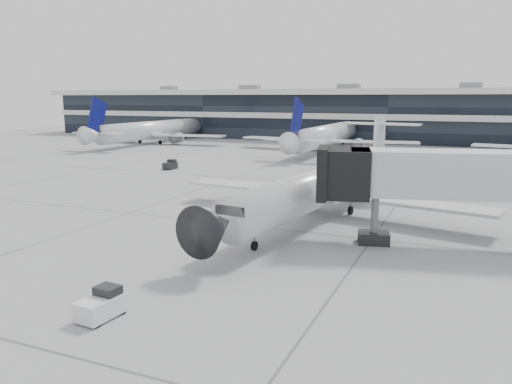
% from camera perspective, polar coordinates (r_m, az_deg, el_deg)
% --- Properties ---
extents(ground, '(220.00, 220.00, 0.00)m').
position_cam_1_polar(ground, '(37.60, -2.10, -3.77)').
color(ground, gray).
rests_on(ground, ground).
extents(terminal, '(170.00, 22.00, 10.00)m').
position_cam_1_polar(terminal, '(116.03, 15.61, 8.19)').
color(terminal, black).
rests_on(terminal, ground).
extents(bg_jet_left, '(32.00, 40.00, 9.60)m').
position_cam_1_polar(bg_jet_left, '(107.17, -11.40, 5.51)').
color(bg_jet_left, white).
rests_on(bg_jet_left, ground).
extents(bg_jet_center, '(32.00, 40.00, 9.60)m').
position_cam_1_polar(bg_jet_center, '(91.49, 8.15, 4.74)').
color(bg_jet_center, white).
rests_on(bg_jet_center, ground).
extents(regional_jet, '(25.96, 32.39, 7.49)m').
position_cam_1_polar(regional_jet, '(40.55, 8.11, 0.90)').
color(regional_jet, silver).
rests_on(regional_jet, ground).
extents(jet_bridge, '(19.76, 8.03, 6.39)m').
position_cam_1_polar(jet_bridge, '(34.09, 25.80, 1.63)').
color(jet_bridge, '#AFB2B4').
rests_on(jet_bridge, ground).
extents(baggage_tug, '(1.39, 2.15, 1.31)m').
position_cam_1_polar(baggage_tug, '(23.14, -17.22, -12.22)').
color(baggage_tug, silver).
rests_on(baggage_tug, ground).
extents(traffic_cone, '(0.49, 0.49, 0.59)m').
position_cam_1_polar(traffic_cone, '(51.54, 2.20, 0.53)').
color(traffic_cone, red).
rests_on(traffic_cone, ground).
extents(far_tug, '(1.21, 2.02, 1.28)m').
position_cam_1_polar(far_tug, '(67.55, -9.76, 3.08)').
color(far_tug, black).
rests_on(far_tug, ground).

